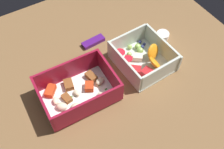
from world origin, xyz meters
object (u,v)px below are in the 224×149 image
Objects in this scene: candy_bar at (93,42)px; fruit_bowl at (142,58)px; pasta_container at (78,91)px; paper_cup_liner at (163,35)px.

fruit_bowl is at bearing -60.11° from candy_bar.
paper_cup_liner is at bearing 11.51° from pasta_container.
paper_cup_liner is (31.37, 5.29, -1.42)cm from pasta_container.
fruit_bowl is 2.22× the size of candy_bar.
fruit_bowl is 4.09× the size of paper_cup_liner.
fruit_bowl is (20.13, 0.34, -0.16)cm from pasta_container.
pasta_container is 2.73× the size of candy_bar.
pasta_container is at bearing -130.81° from candy_bar.
candy_bar is at bearing 119.89° from fruit_bowl.
fruit_bowl is at bearing -156.21° from paper_cup_liner.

